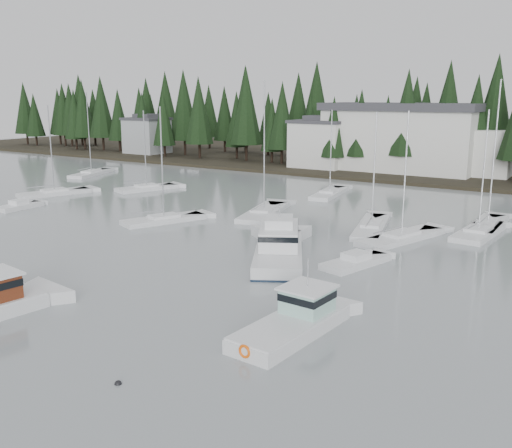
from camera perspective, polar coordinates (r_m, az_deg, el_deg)
The scene contains 20 objects.
far_shore_land at distance 110.28m, azimuth 19.05°, elevation 5.49°, with size 240.00×54.00×1.00m, color black.
conifer_treeline at distance 99.71m, azimuth 17.50°, elevation 4.90°, with size 200.00×22.00×20.00m, color black, non-canonical shape.
house_west at distance 99.09m, azimuth 6.41°, elevation 8.07°, with size 9.54×7.42×8.75m.
house_far_west at distance 125.05m, azimuth -10.85°, elevation 8.77°, with size 8.48×7.42×8.25m.
harbor_inn at distance 96.47m, azimuth 15.43°, elevation 8.24°, with size 29.50×11.50×10.90m.
cabin_cruiser_center at distance 45.20m, azimuth 2.30°, elevation -2.52°, with size 8.82×11.99×5.02m.
lobster_boat_teal at distance 31.56m, azimuth 3.92°, elevation -9.88°, with size 3.44×8.26×4.49m.
sailboat_0 at distance 96.54m, azimuth -16.13°, elevation 4.79°, with size 5.54×10.35×13.65m.
sailboat_1 at distance 52.62m, azimuth 14.33°, elevation -1.50°, with size 5.46×10.38×11.91m.
sailboat_2 at distance 79.32m, azimuth -10.88°, elevation 3.40°, with size 5.37×8.78×11.20m.
sailboat_3 at distance 58.96m, azimuth -9.18°, elevation 0.27°, with size 5.71×8.92×12.12m.
sailboat_7 at distance 60.22m, azimuth 22.14°, elevation -0.24°, with size 2.60×9.36×14.63m.
sailboat_9 at distance 78.64m, azimuth -19.49°, elevation 2.82°, with size 5.33×9.44×11.99m.
sailboat_10 at distance 61.85m, azimuth 0.81°, elevation 1.03°, with size 5.50×11.13×14.68m.
sailboat_11 at distance 74.44m, azimuth 7.38°, elevation 2.92°, with size 4.11×10.32×11.39m.
sailboat_12 at distance 56.11m, azimuth 11.47°, elevation -0.47°, with size 5.14×11.18×11.72m.
sailboat_13 at distance 56.52m, azimuth 21.32°, elevation -1.00°, with size 3.42×8.60×11.97m.
runabout_0 at distance 70.48m, azimuth -22.60°, elevation 1.54°, with size 2.45×5.36×1.42m.
runabout_1 at distance 44.17m, azimuth 9.95°, elevation -3.92°, with size 3.73×6.53×1.42m.
mooring_buoy_dark at distance 27.30m, azimuth -13.63°, elevation -15.29°, with size 0.34×0.34×0.34m, color black.
Camera 1 is at (25.99, -9.42, 12.69)m, focal length 40.00 mm.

